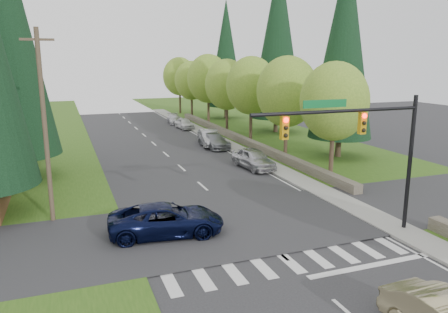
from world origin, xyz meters
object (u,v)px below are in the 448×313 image
suv_navy (166,220)px  parked_car_b (214,140)px  parked_car_d (185,124)px  parked_car_a (253,159)px  parked_car_e (174,119)px  parked_car_c (209,138)px

suv_navy → parked_car_b: bearing=-17.7°
suv_navy → parked_car_d: bearing=-9.4°
parked_car_a → parked_car_d: bearing=83.6°
parked_car_a → parked_car_d: size_ratio=1.19×
parked_car_a → suv_navy: bearing=-137.1°
parked_car_d → parked_car_e: (0.00, 5.15, -0.07)m
parked_car_b → parked_car_c: parked_car_c is taller
parked_car_a → parked_car_e: bearing=83.7°
parked_car_b → parked_car_c: 1.15m
parked_car_d → parked_car_e: 5.15m
parked_car_d → parked_car_e: bearing=86.1°
parked_car_a → parked_car_c: bearing=85.9°
parked_car_a → parked_car_b: size_ratio=0.96×
parked_car_b → suv_navy: bearing=-118.6°
parked_car_a → parked_car_e: parked_car_a is taller
parked_car_c → parked_car_d: size_ratio=1.21×
parked_car_a → parked_car_c: 10.16m
suv_navy → parked_car_b: size_ratio=1.15×
parked_car_a → parked_car_e: 26.66m
parked_car_d → parked_car_c: bearing=-96.8°
parked_car_d → parked_car_e: size_ratio=0.94×
parked_car_a → parked_car_e: size_ratio=1.12×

